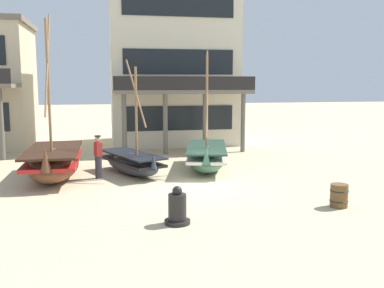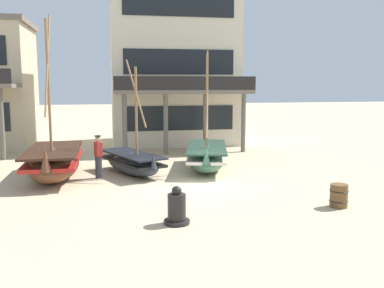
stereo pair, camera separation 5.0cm
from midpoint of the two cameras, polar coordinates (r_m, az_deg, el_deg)
The scene contains 8 objects.
ground_plane at distance 15.79m, azimuth 0.63°, elevation -5.54°, with size 120.00×120.00×0.00m, color #CCB78E.
fishing_boat_near_left at distance 17.66m, azimuth -17.66°, elevation -2.27°, with size 1.94×4.77×6.30m.
fishing_boat_centre_large at distance 18.74m, azimuth 1.85°, elevation -1.61°, with size 2.60×4.73×5.06m.
fishing_boat_far_right at distance 17.89m, azimuth -7.92°, elevation -2.38°, with size 2.62×3.88×4.61m.
fisherman_by_hull at distance 17.32m, azimuth -12.21°, elevation -1.69°, with size 0.33×0.41×1.68m.
capstan_winch at distance 11.66m, azimuth -2.05°, elevation -8.45°, with size 0.69×0.69×1.02m.
wooden_barrel at distance 13.88m, azimuth 18.52°, elevation -6.40°, with size 0.56×0.56×0.70m.
harbor_building_main at distance 27.09m, azimuth -2.71°, elevation 10.38°, with size 7.62×7.64×9.63m.
Camera 1 is at (-3.22, -15.01, 3.72)m, focal length 40.89 mm.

